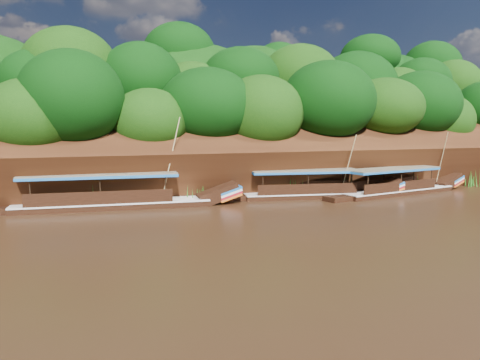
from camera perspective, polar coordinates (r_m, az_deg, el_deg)
name	(u,v)px	position (r m, az deg, el deg)	size (l,w,h in m)	color
ground	(339,220)	(29.58, 12.01, -4.79)	(160.00, 160.00, 0.00)	black
riverbank	(225,162)	(49.90, -1.79, 2.26)	(120.00, 30.06, 19.40)	black
boat_0	(404,188)	(42.04, 19.32, -0.89)	(13.93, 4.54, 5.60)	black
boat_1	(321,191)	(38.13, 9.79, -1.35)	(13.28, 3.99, 5.48)	black
boat_2	(125,200)	(33.99, -13.81, -2.36)	(15.99, 3.41, 6.85)	black
reeds	(242,189)	(36.36, 0.30, -1.14)	(50.04, 2.19, 2.02)	#2A6A1A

